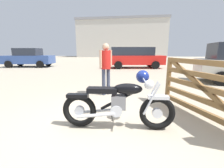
{
  "coord_description": "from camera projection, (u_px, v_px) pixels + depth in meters",
  "views": [
    {
      "loc": [
        0.64,
        -2.62,
        1.42
      ],
      "look_at": [
        0.13,
        0.67,
        0.69
      ],
      "focal_mm": 24.03,
      "sensor_mm": 36.0,
      "label": 1
    }
  ],
  "objects": [
    {
      "name": "timber_gate",
      "position": [
        217.0,
        90.0,
        2.82
      ],
      "size": [
        1.17,
        2.37,
        1.6
      ],
      "rotation": [
        0.0,
        0.0,
        2.0
      ],
      "color": "brown",
      "rests_on": "ground_plane"
    },
    {
      "name": "vintage_motorcycle",
      "position": [
        121.0,
        103.0,
        2.76
      ],
      "size": [
        2.08,
        0.73,
        1.07
      ],
      "rotation": [
        0.0,
        0.0,
        0.07
      ],
      "color": "black",
      "rests_on": "ground_plane"
    },
    {
      "name": "ground_plane",
      "position": [
        100.0,
        125.0,
        2.93
      ],
      "size": [
        80.0,
        80.0,
        0.0
      ],
      "primitive_type": "plane",
      "color": "tan"
    },
    {
      "name": "blue_hatchback_right",
      "position": [
        29.0,
        58.0,
        13.6
      ],
      "size": [
        4.43,
        2.45,
        1.67
      ],
      "rotation": [
        0.0,
        0.0,
        0.17
      ],
      "color": "black",
      "rests_on": "ground_plane"
    },
    {
      "name": "bystander",
      "position": [
        106.0,
        64.0,
        4.8
      ],
      "size": [
        0.36,
        0.34,
        1.66
      ],
      "rotation": [
        0.0,
        0.0,
        5.47
      ],
      "color": "#383D51",
      "rests_on": "ground_plane"
    },
    {
      "name": "industrial_building",
      "position": [
        122.0,
        39.0,
        38.25
      ],
      "size": [
        21.31,
        10.74,
        8.86
      ],
      "rotation": [
        0.0,
        0.0,
        0.02
      ],
      "color": "beige",
      "rests_on": "ground_plane"
    },
    {
      "name": "red_hatchback_near",
      "position": [
        134.0,
        57.0,
        12.73
      ],
      "size": [
        4.94,
        2.59,
        1.74
      ],
      "rotation": [
        0.0,
        0.0,
        0.18
      ],
      "color": "black",
      "rests_on": "ground_plane"
    }
  ]
}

